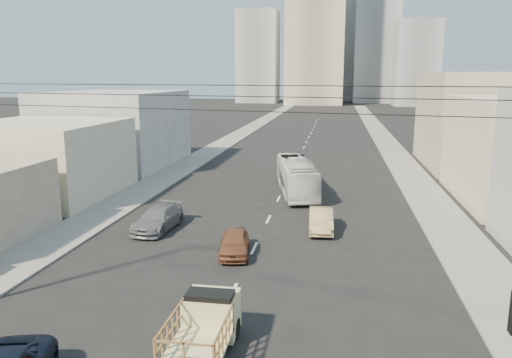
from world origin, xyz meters
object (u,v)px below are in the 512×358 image
(city_bus, at_px, (297,176))
(sedan_tan, at_px, (321,220))
(flatbed_pickup, at_px, (204,324))
(sedan_grey, at_px, (158,219))
(sedan_brown, at_px, (234,243))

(city_bus, height_order, sedan_tan, city_bus)
(flatbed_pickup, height_order, city_bus, city_bus)
(sedan_grey, bearing_deg, sedan_tan, 12.58)
(city_bus, xyz_separation_m, sedan_tan, (2.39, -10.11, -0.75))
(flatbed_pickup, distance_m, sedan_tan, 15.49)
(flatbed_pickup, distance_m, city_bus, 25.21)
(flatbed_pickup, xyz_separation_m, sedan_tan, (3.54, 15.07, -0.40))
(sedan_tan, bearing_deg, city_bus, 100.42)
(city_bus, height_order, sedan_brown, city_bus)
(flatbed_pickup, bearing_deg, sedan_grey, 116.15)
(city_bus, distance_m, sedan_tan, 10.41)
(sedan_brown, bearing_deg, flatbed_pickup, -93.44)
(sedan_tan, height_order, sedan_grey, sedan_grey)
(flatbed_pickup, distance_m, sedan_grey, 15.16)
(flatbed_pickup, relative_size, sedan_grey, 0.89)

